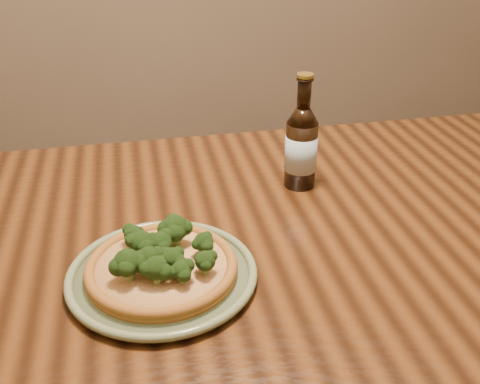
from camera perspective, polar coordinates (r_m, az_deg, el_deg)
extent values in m
cube|color=#4A280F|center=(1.08, 14.49, -3.59)|extent=(1.60, 0.90, 0.04)
cylinder|color=#4A280F|center=(1.54, -20.16, -10.65)|extent=(0.07, 0.07, 0.71)
cylinder|color=#6F7F57|center=(0.89, -7.89, -8.52)|extent=(0.27, 0.27, 0.01)
torus|color=#6F7F57|center=(0.89, -7.92, -8.17)|extent=(0.30, 0.30, 0.01)
torus|color=#6F7F57|center=(0.89, -7.91, -8.22)|extent=(0.24, 0.24, 0.01)
cylinder|color=#985F22|center=(0.88, -7.94, -7.91)|extent=(0.23, 0.23, 0.01)
torus|color=#985F22|center=(0.88, -7.98, -7.49)|extent=(0.24, 0.24, 0.02)
cylinder|color=#FFEC9B|center=(0.88, -7.98, -7.49)|extent=(0.20, 0.20, 0.01)
sphere|color=#264816|center=(0.83, -5.95, -7.92)|extent=(0.03, 0.03, 0.03)
sphere|color=#264816|center=(0.92, -10.80, -4.23)|extent=(0.04, 0.04, 0.03)
sphere|color=#264816|center=(0.88, -10.00, -5.10)|extent=(0.05, 0.05, 0.04)
sphere|color=#264816|center=(0.85, -9.25, -6.62)|extent=(0.04, 0.04, 0.03)
sphere|color=#264816|center=(0.84, -11.36, -7.03)|extent=(0.04, 0.04, 0.04)
sphere|color=#264816|center=(0.90, -6.58, -3.62)|extent=(0.05, 0.05, 0.04)
sphere|color=#264816|center=(0.85, -6.92, -6.75)|extent=(0.05, 0.05, 0.03)
sphere|color=#264816|center=(0.88, -8.10, -5.16)|extent=(0.05, 0.05, 0.04)
sphere|color=#264816|center=(0.83, -8.54, -7.68)|extent=(0.05, 0.05, 0.04)
sphere|color=#264816|center=(0.88, -3.71, -5.11)|extent=(0.04, 0.04, 0.03)
sphere|color=#264816|center=(0.84, -3.56, -7.01)|extent=(0.04, 0.04, 0.03)
cylinder|color=black|center=(1.13, 6.18, 3.80)|extent=(0.06, 0.06, 0.14)
cone|color=black|center=(1.09, 6.42, 7.74)|extent=(0.06, 0.06, 0.03)
cylinder|color=black|center=(1.08, 6.55, 9.99)|extent=(0.03, 0.03, 0.06)
torus|color=black|center=(1.07, 6.63, 11.32)|extent=(0.03, 0.03, 0.01)
cylinder|color=#A58C33|center=(1.07, 6.65, 11.68)|extent=(0.03, 0.03, 0.01)
cylinder|color=silver|center=(1.12, 6.20, 4.01)|extent=(0.06, 0.06, 0.07)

